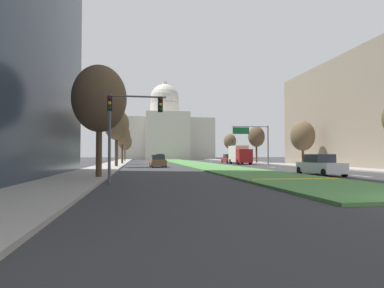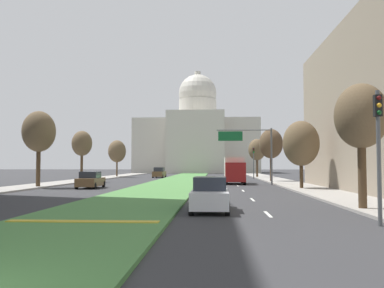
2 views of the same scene
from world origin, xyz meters
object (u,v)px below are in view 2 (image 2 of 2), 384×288
Objects in this scene: traffic_light_far_right at (254,158)px; street_tree_right_mid at (301,143)px; capitol_building at (198,140)px; overhead_guide_sign at (250,144)px; street_tree_right_far at (271,144)px; sedan_distant at (233,175)px; street_tree_left_distant at (117,151)px; street_tree_left_far at (82,144)px; sedan_lead_stopped at (210,195)px; street_tree_right_near at (361,117)px; sedan_midblock at (91,180)px; box_truck_delivery at (234,170)px; traffic_light_near_right at (379,139)px; street_tree_left_mid at (39,132)px; sedan_far_horizon at (159,173)px; street_tree_right_distant at (257,150)px.

street_tree_right_mid is at bearing -86.42° from traffic_light_far_right.
capitol_building is 5.24× the size of overhead_guide_sign.
street_tree_right_far is 1.59× the size of sedan_distant.
street_tree_left_distant is 27.51m from sedan_distant.
sedan_lead_stopped is at bearing -61.99° from street_tree_left_far.
street_tree_right_near is 34.37m from street_tree_right_far.
street_tree_right_near is at bearing -43.71° from sedan_midblock.
street_tree_right_mid reaches higher than traffic_light_far_right.
sedan_midblock is at bearing -145.93° from box_truck_delivery.
box_truck_delivery is at bearing 96.64° from traffic_light_near_right.
capitol_building is 4.80× the size of street_tree_right_far.
street_tree_right_near reaches higher than traffic_light_near_right.
street_tree_left_mid is 1.20× the size of street_tree_right_mid.
sedan_lead_stopped is at bearing -102.58° from street_tree_right_far.
street_tree_right_far is 1.53× the size of sedan_midblock.
capitol_building is 6.55× the size of traffic_light_near_right.
street_tree_right_mid is (3.99, -8.54, -0.38)m from overhead_guide_sign.
street_tree_right_far is 1.53× the size of sedan_far_horizon.
street_tree_right_near is 0.95× the size of street_tree_left_distant.
overhead_guide_sign is at bearing 18.32° from street_tree_left_mid.
street_tree_left_distant reaches higher than traffic_light_near_right.
capitol_building is 70.02m from box_truck_delivery.
street_tree_left_distant is at bearing 129.19° from box_truck_delivery.
traffic_light_far_right is 18.07m from box_truck_delivery.
street_tree_left_mid is at bearing -103.64° from sedan_far_horizon.
street_tree_left_far is 20.51m from box_truck_delivery.
street_tree_left_mid reaches higher than street_tree_right_near.
street_tree_right_distant reaches higher than street_tree_right_near.
street_tree_right_mid is 44.39m from street_tree_left_distant.
street_tree_right_distant is 53.30m from sedan_lead_stopped.
street_tree_right_far is at bearing 89.88° from street_tree_right_near.
street_tree_right_near is 17.76m from street_tree_right_mid.
street_tree_left_distant is at bearing 176.79° from street_tree_right_distant.
traffic_light_near_right is 51.40m from traffic_light_far_right.
sedan_distant is (7.46, -62.23, -8.54)m from capitol_building.
street_tree_left_distant is 35.54m from sedan_midblock.
street_tree_right_mid is at bearing 87.98° from street_tree_right_near.
traffic_light_far_right is 11.55m from sedan_distant.
street_tree_left_mid is 41.58m from street_tree_right_distant.
traffic_light_far_right is at bearing 82.03° from sedan_lead_stopped.
sedan_distant is at bearing -83.16° from capitol_building.
box_truck_delivery is (-1.73, 2.39, -3.00)m from overhead_guide_sign.
traffic_light_far_right is at bearing 93.58° from street_tree_right_mid.
street_tree_left_mid reaches higher than street_tree_left_distant.
sedan_distant reaches higher than sedan_lead_stopped.
overhead_guide_sign is 0.95× the size of street_tree_right_distant.
street_tree_right_mid is 1.38× the size of sedan_far_horizon.
box_truck_delivery is (19.92, -3.54, -3.39)m from street_tree_left_far.
box_truck_delivery is (-5.09, -23.55, -3.23)m from street_tree_right_distant.
capitol_building is 7.35× the size of sedan_midblock.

